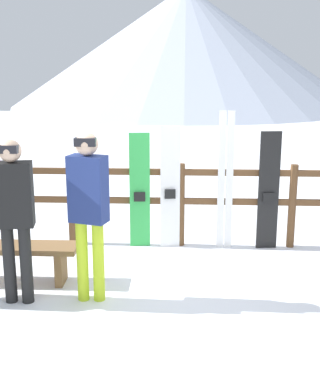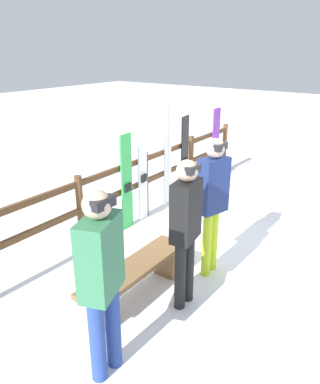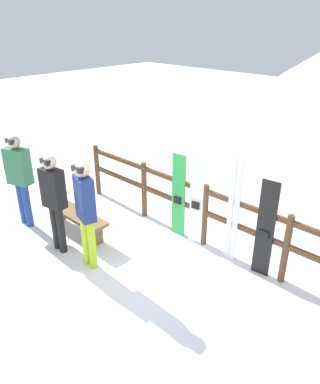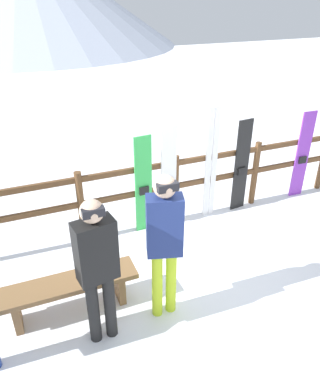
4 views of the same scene
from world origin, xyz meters
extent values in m
plane|color=white|center=(0.00, 0.00, 0.00)|extent=(40.00, 40.00, 0.00)
cylinder|color=brown|center=(-1.45, 1.61, 0.55)|extent=(0.10, 0.10, 1.10)
cylinder|color=brown|center=(0.00, 1.61, 0.55)|extent=(0.10, 0.10, 1.10)
cylinder|color=brown|center=(1.45, 1.61, 0.55)|extent=(0.10, 0.10, 1.10)
cylinder|color=brown|center=(2.89, 1.61, 0.55)|extent=(0.10, 0.10, 1.10)
cube|color=brown|center=(0.00, 1.61, 0.61)|extent=(5.78, 0.05, 0.08)
cube|color=brown|center=(0.00, 1.61, 0.99)|extent=(5.78, 0.05, 0.08)
cube|color=brown|center=(-1.88, 0.30, 0.41)|extent=(1.53, 0.36, 0.06)
cube|color=brown|center=(-2.46, 0.30, 0.19)|extent=(0.08, 0.29, 0.38)
cube|color=brown|center=(-1.31, 0.30, 0.19)|extent=(0.08, 0.29, 0.38)
cylinder|color=#B7D826|center=(-0.98, -0.10, 0.42)|extent=(0.12, 0.12, 0.84)
cylinder|color=#B7D826|center=(-0.82, -0.10, 0.42)|extent=(0.12, 0.12, 0.84)
cube|color=navy|center=(-0.90, -0.10, 1.17)|extent=(0.41, 0.30, 0.67)
sphere|color=#D8B293|center=(-0.90, -0.10, 1.62)|extent=(0.23, 0.23, 0.23)
cube|color=black|center=(-0.90, -0.17, 1.65)|extent=(0.21, 0.08, 0.08)
cylinder|color=navy|center=(-2.91, -0.14, 0.42)|extent=(0.14, 0.14, 0.83)
cylinder|color=navy|center=(-2.72, -0.14, 0.42)|extent=(0.14, 0.14, 0.83)
cube|color=#33724C|center=(-2.81, -0.14, 1.16)|extent=(0.48, 0.37, 0.66)
sphere|color=#D8B293|center=(-2.81, -0.14, 1.60)|extent=(0.23, 0.23, 0.23)
cube|color=black|center=(-2.81, -0.20, 1.63)|extent=(0.20, 0.08, 0.08)
cylinder|color=black|center=(-1.71, -0.18, 0.40)|extent=(0.12, 0.12, 0.81)
cylinder|color=black|center=(-1.54, -0.18, 0.40)|extent=(0.12, 0.12, 0.81)
cube|color=black|center=(-1.62, -0.18, 1.13)|extent=(0.41, 0.27, 0.64)
sphere|color=#D8B293|center=(-1.62, -0.18, 1.56)|extent=(0.22, 0.22, 0.22)
cube|color=black|center=(-1.62, -0.25, 1.59)|extent=(0.20, 0.08, 0.08)
cube|color=green|center=(-0.53, 1.55, 0.75)|extent=(0.27, 0.05, 1.51)
cube|color=black|center=(-0.53, 1.53, 0.68)|extent=(0.15, 0.04, 0.12)
cube|color=white|center=(-0.14, 1.55, 0.80)|extent=(0.25, 0.06, 1.60)
cube|color=black|center=(-0.14, 1.53, 0.72)|extent=(0.14, 0.05, 0.12)
cube|color=white|center=(0.52, 1.56, 0.89)|extent=(0.09, 0.02, 1.79)
cube|color=white|center=(0.62, 1.56, 0.89)|extent=(0.09, 0.02, 1.79)
cube|color=black|center=(1.12, 1.55, 0.77)|extent=(0.27, 0.05, 1.54)
cube|color=black|center=(1.12, 1.53, 0.69)|extent=(0.15, 0.05, 0.12)
cube|color=purple|center=(2.33, 1.55, 0.76)|extent=(0.26, 0.03, 1.53)
cube|color=black|center=(2.33, 1.53, 0.69)|extent=(0.14, 0.04, 0.12)
camera|label=1|loc=(0.05, -5.14, 2.42)|focal=50.00mm
camera|label=2|loc=(-4.60, -2.00, 2.69)|focal=35.00mm
camera|label=3|loc=(3.22, -2.84, 3.57)|focal=35.00mm
camera|label=4|loc=(-2.11, -2.97, 3.27)|focal=35.00mm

